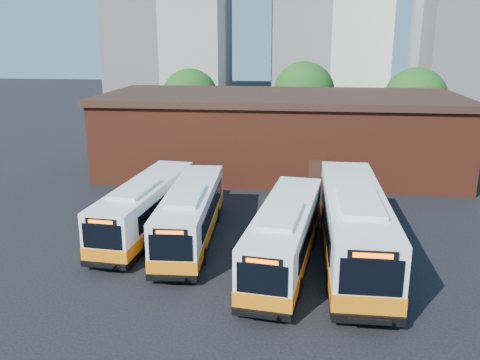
# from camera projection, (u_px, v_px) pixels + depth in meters

# --- Properties ---
(ground) EXTENTS (220.00, 220.00, 0.00)m
(ground) POSITION_uv_depth(u_px,v_px,m) (259.00, 279.00, 23.50)
(ground) COLOR black
(bus_west) EXTENTS (3.26, 11.43, 3.08)m
(bus_west) POSITION_uv_depth(u_px,v_px,m) (146.00, 209.00, 28.82)
(bus_west) COLOR white
(bus_west) RESTS_ON ground
(bus_midwest) EXTENTS (2.83, 11.39, 3.08)m
(bus_midwest) POSITION_uv_depth(u_px,v_px,m) (191.00, 216.00, 27.65)
(bus_midwest) COLOR white
(bus_midwest) RESTS_ON ground
(bus_mideast) EXTENTS (3.79, 11.71, 3.14)m
(bus_mideast) POSITION_uv_depth(u_px,v_px,m) (285.00, 237.00, 24.63)
(bus_mideast) COLOR white
(bus_mideast) RESTS_ON ground
(bus_east) EXTENTS (2.88, 13.58, 3.69)m
(bus_east) POSITION_uv_depth(u_px,v_px,m) (354.00, 228.00, 25.13)
(bus_east) COLOR white
(bus_east) RESTS_ON ground
(transit_worker) EXTENTS (0.47, 0.66, 1.72)m
(transit_worker) POSITION_uv_depth(u_px,v_px,m) (341.00, 283.00, 21.27)
(transit_worker) COLOR black
(transit_worker) RESTS_ON ground
(depot_building) EXTENTS (28.60, 12.60, 6.40)m
(depot_building) POSITION_uv_depth(u_px,v_px,m) (279.00, 132.00, 41.73)
(depot_building) COLOR #602617
(depot_building) RESTS_ON ground
(tree_west) EXTENTS (6.00, 6.00, 7.65)m
(tree_west) POSITION_uv_depth(u_px,v_px,m) (190.00, 97.00, 53.96)
(tree_west) COLOR #382314
(tree_west) RESTS_ON ground
(tree_mid) EXTENTS (6.56, 6.56, 8.36)m
(tree_mid) POSITION_uv_depth(u_px,v_px,m) (304.00, 92.00, 54.40)
(tree_mid) COLOR #382314
(tree_mid) RESTS_ON ground
(tree_east) EXTENTS (6.24, 6.24, 7.96)m
(tree_east) POSITION_uv_depth(u_px,v_px,m) (415.00, 99.00, 50.36)
(tree_east) COLOR #382314
(tree_east) RESTS_ON ground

